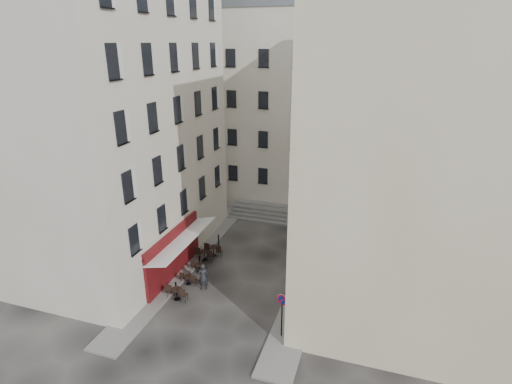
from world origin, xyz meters
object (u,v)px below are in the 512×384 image
at_px(bistro_table_a, 177,293).
at_px(pedestrian, 203,277).
at_px(bistro_table_b, 188,279).
at_px(no_parking_sign, 282,308).

bearing_deg(bistro_table_a, pedestrian, 55.18).
bearing_deg(pedestrian, bistro_table_b, -35.73).
xyz_separation_m(no_parking_sign, bistro_table_a, (-7.11, 1.35, -1.45)).
distance_m(no_parking_sign, pedestrian, 6.77).
bearing_deg(no_parking_sign, bistro_table_a, -171.59).
distance_m(bistro_table_b, pedestrian, 1.32).
xyz_separation_m(bistro_table_a, bistro_table_b, (-0.11, 1.77, -0.08)).
distance_m(no_parking_sign, bistro_table_b, 8.02).
xyz_separation_m(bistro_table_b, pedestrian, (1.19, -0.21, 0.52)).
xyz_separation_m(no_parking_sign, bistro_table_b, (-7.22, 3.12, -1.54)).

